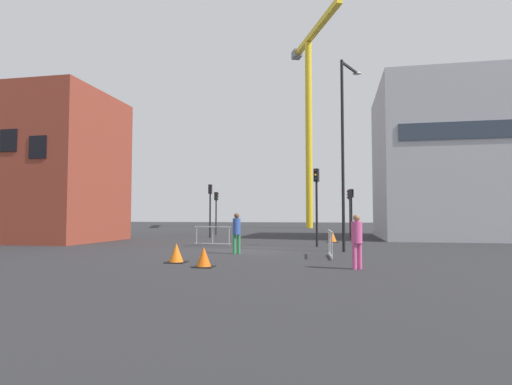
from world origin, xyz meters
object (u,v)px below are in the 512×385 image
traffic_light_crosswalk (352,204)px  pedestrian_waiting (237,230)px  streetlamp_tall (345,140)px  traffic_cone_by_barrier (332,237)px  traffic_light_near (317,194)px  construction_crane (309,102)px  traffic_light_island (216,206)px  traffic_light_far (350,205)px  pedestrian_walking (357,237)px  traffic_cone_orange (204,258)px  traffic_light_verge (210,202)px  traffic_cone_striped (176,253)px

traffic_light_crosswalk → pedestrian_waiting: (-5.58, -17.52, -1.56)m
streetlamp_tall → traffic_light_crosswalk: bearing=86.9°
traffic_cone_by_barrier → traffic_light_near: bearing=-100.8°
construction_crane → traffic_light_island: construction_crane is taller
traffic_light_far → traffic_light_island: bearing=162.7°
streetlamp_tall → pedestrian_walking: (0.21, -6.44, -4.27)m
pedestrian_waiting → traffic_cone_orange: bearing=-89.4°
traffic_light_verge → traffic_cone_by_barrier: traffic_light_verge is taller
traffic_light_island → streetlamp_tall: bearing=-54.0°
traffic_cone_by_barrier → traffic_light_crosswalk: bearing=80.1°
pedestrian_walking → pedestrian_waiting: bearing=138.6°
traffic_light_verge → pedestrian_waiting: traffic_light_verge is taller
traffic_cone_by_barrier → traffic_cone_orange: size_ratio=1.06×
streetlamp_tall → traffic_cone_by_barrier: (-0.68, 6.81, -4.94)m
traffic_light_verge → traffic_cone_by_barrier: bearing=-21.1°
traffic_light_far → streetlamp_tall: bearing=-92.8°
traffic_cone_orange → traffic_light_verge: bearing=106.6°
streetlamp_tall → traffic_light_near: streetlamp_tall is taller
pedestrian_walking → traffic_light_far: bearing=88.9°
pedestrian_waiting → traffic_cone_by_barrier: size_ratio=2.56×
traffic_light_crosswalk → pedestrian_waiting: 18.45m
construction_crane → traffic_light_crosswalk: 25.24m
streetlamp_tall → traffic_light_crosswalk: streetlamp_tall is taller
streetlamp_tall → traffic_light_island: (-10.60, 14.62, -2.77)m
streetlamp_tall → traffic_light_verge: 14.47m
pedestrian_walking → traffic_cone_striped: bearing=174.1°
streetlamp_tall → traffic_light_island: size_ratio=2.45×
traffic_light_island → pedestrian_walking: size_ratio=2.14×
streetlamp_tall → traffic_light_verge: streetlamp_tall is taller
construction_crane → traffic_cone_by_barrier: bearing=-83.7°
construction_crane → traffic_cone_striped: construction_crane is taller
streetlamp_tall → traffic_light_far: size_ratio=2.54×
streetlamp_tall → traffic_light_far: (0.55, 11.15, -2.85)m
pedestrian_walking → traffic_light_crosswalk: bearing=88.4°
traffic_light_verge → traffic_light_crosswalk: bearing=25.7°
traffic_light_near → traffic_cone_by_barrier: (0.79, 4.13, -2.49)m
traffic_light_near → traffic_cone_by_barrier: traffic_light_near is taller
traffic_light_far → pedestrian_walking: size_ratio=2.07×
traffic_light_verge → traffic_light_far: 10.39m
traffic_light_verge → traffic_cone_striped: 16.71m
construction_crane → traffic_cone_striped: size_ratio=37.54×
traffic_light_verge → traffic_cone_striped: traffic_light_verge is taller
traffic_light_crosswalk → traffic_cone_by_barrier: (-1.51, -8.64, -2.28)m
traffic_light_verge → traffic_light_far: (10.36, 0.83, -0.28)m
traffic_light_near → traffic_light_far: size_ratio=1.18×
construction_crane → traffic_light_island: size_ratio=7.09×
traffic_light_verge → traffic_cone_orange: 18.08m
traffic_light_crosswalk → traffic_cone_orange: size_ratio=5.85×
construction_crane → traffic_cone_by_barrier: (3.17, -28.88, -16.62)m
traffic_light_crosswalk → traffic_cone_orange: traffic_light_crosswalk is taller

